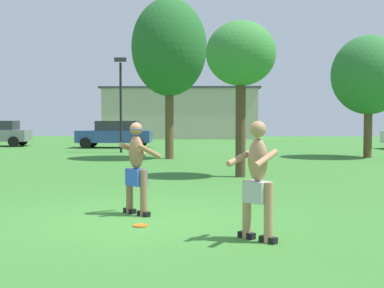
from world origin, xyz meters
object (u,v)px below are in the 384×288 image
(tree_left_field, at_px, (241,56))
(frisbee, at_px, (140,226))
(player_with_cap, at_px, (137,164))
(tree_right_field, at_px, (369,75))
(tree_near_building, at_px, (169,48))
(lamp_post, at_px, (121,93))
(car_blue_near_post, at_px, (115,134))
(player_in_gray, at_px, (257,178))

(tree_left_field, bearing_deg, frisbee, -106.33)
(player_with_cap, bearing_deg, tree_right_field, 58.47)
(player_with_cap, height_order, tree_near_building, tree_near_building)
(lamp_post, distance_m, tree_near_building, 5.00)
(frisbee, relative_size, car_blue_near_post, 0.06)
(tree_right_field, bearing_deg, frisbee, -119.16)
(player_in_gray, height_order, car_blue_near_post, player_in_gray)
(frisbee, xyz_separation_m, tree_right_field, (8.18, 14.67, 3.62))
(car_blue_near_post, xyz_separation_m, tree_left_field, (6.40, -14.60, 2.79))
(car_blue_near_post, bearing_deg, player_in_gray, -74.82)
(tree_near_building, bearing_deg, player_in_gray, -80.83)
(player_with_cap, relative_size, car_blue_near_post, 0.40)
(car_blue_near_post, relative_size, tree_right_field, 0.80)
(tree_left_field, distance_m, tree_near_building, 7.23)
(car_blue_near_post, height_order, tree_near_building, tree_near_building)
(car_blue_near_post, distance_m, tree_left_field, 16.18)
(player_in_gray, bearing_deg, lamp_post, 105.46)
(player_in_gray, distance_m, tree_left_field, 8.45)
(lamp_post, xyz_separation_m, tree_left_field, (5.37, -10.44, 0.61))
(player_in_gray, distance_m, tree_near_building, 15.32)
(tree_near_building, bearing_deg, car_blue_near_post, 115.35)
(player_in_gray, xyz_separation_m, lamp_post, (-5.10, 18.45, 2.09))
(player_with_cap, xyz_separation_m, frisbee, (0.20, -1.01, -0.92))
(frisbee, distance_m, lamp_post, 18.09)
(player_with_cap, height_order, lamp_post, lamp_post)
(player_in_gray, xyz_separation_m, frisbee, (-1.81, 0.92, -0.90))
(frisbee, height_order, car_blue_near_post, car_blue_near_post)
(frisbee, bearing_deg, player_with_cap, 101.14)
(tree_near_building, bearing_deg, lamp_post, 125.75)
(tree_left_field, relative_size, tree_right_field, 0.86)
(car_blue_near_post, xyz_separation_m, lamp_post, (1.03, -4.15, 2.18))
(player_with_cap, xyz_separation_m, car_blue_near_post, (-4.12, 20.68, -0.11))
(player_with_cap, distance_m, tree_left_field, 7.02)
(player_with_cap, xyz_separation_m, tree_near_building, (-0.35, 12.72, 3.80))
(lamp_post, xyz_separation_m, tree_right_field, (11.47, -2.87, 0.63))
(car_blue_near_post, relative_size, tree_near_building, 0.63)
(player_in_gray, distance_m, car_blue_near_post, 23.42)
(tree_left_field, xyz_separation_m, tree_near_building, (-2.63, 6.64, 1.12))
(tree_right_field, bearing_deg, lamp_post, 165.97)
(frisbee, height_order, tree_right_field, tree_right_field)
(car_blue_near_post, height_order, tree_left_field, tree_left_field)
(lamp_post, height_order, tree_near_building, tree_near_building)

